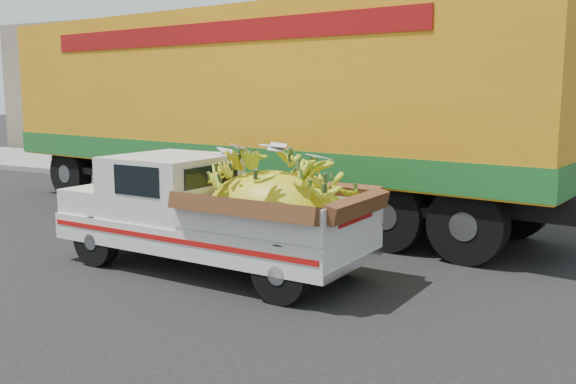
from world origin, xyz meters
The scene contains 6 objects.
ground centered at (0.00, 0.00, 0.00)m, with size 100.00×100.00×0.00m, color black.
curb centered at (0.00, 5.80, 0.07)m, with size 60.00×0.25×0.15m, color gray.
sidewalk centered at (0.00, 7.90, 0.07)m, with size 60.00×4.00×0.14m, color gray.
building_left centered at (-8.00, 13.80, 2.50)m, with size 18.00×6.00×5.00m, color gray.
pickup_truck centered at (1.56, -0.30, 0.81)m, with size 4.38×1.83×1.51m.
semi_trailer centered at (-0.31, 3.35, 2.12)m, with size 12.06×4.25×3.80m.
Camera 1 is at (6.12, -7.11, 2.38)m, focal length 40.00 mm.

